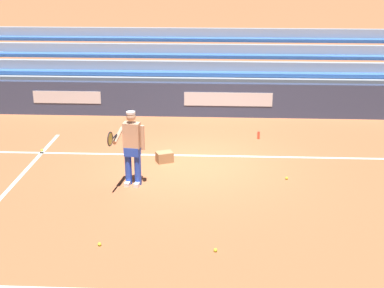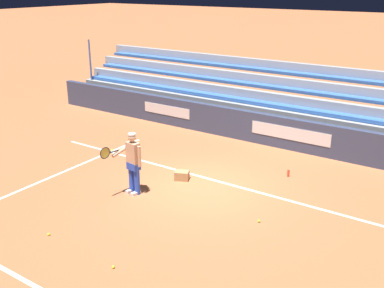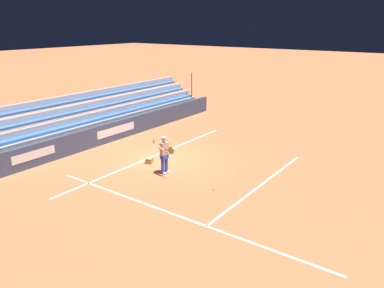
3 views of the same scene
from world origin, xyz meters
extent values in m
plane|color=#B7663D|center=(0.00, 0.00, 0.00)|extent=(160.00, 160.00, 0.00)
cube|color=white|center=(0.00, -0.50, 0.00)|extent=(12.00, 0.10, 0.01)
cube|color=#384260|center=(0.00, -4.14, 0.55)|extent=(20.24, 0.24, 1.10)
cube|color=silver|center=(-0.83, -4.01, 0.61)|extent=(2.80, 0.01, 0.44)
cube|color=silver|center=(4.35, -4.01, 0.61)|extent=(2.20, 0.01, 0.40)
cube|color=#9EA3A8|center=(0.00, -5.94, 0.55)|extent=(19.23, 2.40, 1.10)
cube|color=blue|center=(0.00, -5.14, 1.18)|extent=(18.85, 0.40, 0.12)
cube|color=#9EA3A8|center=(0.00, -5.42, 1.33)|extent=(19.23, 0.24, 0.45)
cube|color=blue|center=(0.00, -5.94, 1.63)|extent=(18.85, 0.40, 0.12)
cube|color=#9EA3A8|center=(0.00, -6.22, 1.77)|extent=(19.23, 0.24, 0.45)
cube|color=blue|center=(0.00, -6.74, 2.08)|extent=(18.85, 0.40, 0.12)
cube|color=#9EA3A8|center=(0.00, -7.02, 2.23)|extent=(19.23, 0.24, 0.45)
cylinder|color=#4C70B2|center=(9.33, -4.84, 1.48)|extent=(0.08, 0.08, 2.95)
cylinder|color=blue|center=(1.27, 1.42, 0.44)|extent=(0.15, 0.15, 0.88)
cylinder|color=blue|center=(1.49, 1.39, 0.44)|extent=(0.15, 0.15, 0.88)
cube|color=white|center=(1.28, 1.48, 0.04)|extent=(0.15, 0.29, 0.09)
cube|color=white|center=(1.49, 1.45, 0.04)|extent=(0.15, 0.29, 0.09)
cube|color=blue|center=(1.38, 1.41, 0.80)|extent=(0.37, 0.26, 0.20)
cube|color=tan|center=(1.38, 1.41, 1.17)|extent=(0.39, 0.26, 0.58)
sphere|color=tan|center=(1.38, 1.42, 1.60)|extent=(0.21, 0.21, 0.21)
cylinder|color=white|center=(1.38, 1.42, 1.69)|extent=(0.20, 0.20, 0.05)
cylinder|color=tan|center=(1.13, 1.44, 1.13)|extent=(0.09, 0.09, 0.56)
cylinder|color=tan|center=(1.65, 1.57, 1.22)|extent=(0.17, 0.59, 0.24)
cylinder|color=black|center=(1.68, 1.81, 1.27)|extent=(0.07, 0.30, 0.03)
torus|color=black|center=(1.72, 2.09, 1.31)|extent=(0.07, 0.31, 0.31)
cylinder|color=#D6D14C|center=(1.72, 2.09, 1.31)|extent=(0.04, 0.27, 0.27)
cube|color=#A87F51|center=(0.81, -0.02, 0.13)|extent=(0.49, 0.43, 0.26)
sphere|color=#CCE533|center=(1.57, 4.16, 0.03)|extent=(0.07, 0.07, 0.07)
sphere|color=#CCE533|center=(-2.13, 0.96, 0.03)|extent=(0.07, 0.07, 0.07)
sphere|color=#CCE533|center=(-0.51, 4.26, 0.03)|extent=(0.07, 0.07, 0.07)
sphere|color=#CCE533|center=(4.14, -0.62, 0.03)|extent=(0.07, 0.07, 0.07)
cylinder|color=#EA4C33|center=(-1.67, -1.94, 0.11)|extent=(0.07, 0.07, 0.22)
camera|label=1|loc=(-0.51, 12.47, 4.90)|focal=50.00mm
camera|label=2|loc=(-6.06, 9.70, 5.43)|focal=42.00mm
camera|label=3|loc=(13.32, 11.57, 6.47)|focal=35.00mm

